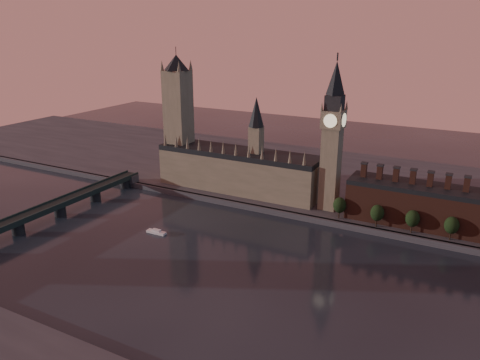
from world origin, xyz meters
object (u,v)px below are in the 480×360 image
Objects in this scene: big_ben at (333,135)px; westminster_bridge at (36,215)px; victoria_tower at (178,115)px; river_boat at (156,232)px.

big_ben reaches higher than westminster_bridge.
westminster_bridge is (-35.00, -117.70, -51.65)m from victoria_tower.
victoria_tower is 130.12m from big_ben.
river_boat is (77.99, 27.95, -6.40)m from westminster_bridge.
river_boat is at bearing -135.75° from big_ben.
big_ben is at bearing 42.89° from river_boat.
big_ben is 0.54× the size of westminster_bridge.
big_ben is 205.83m from westminster_bridge.
river_boat is (-87.01, -84.75, -55.80)m from big_ben.
big_ben is at bearing -2.20° from victoria_tower.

